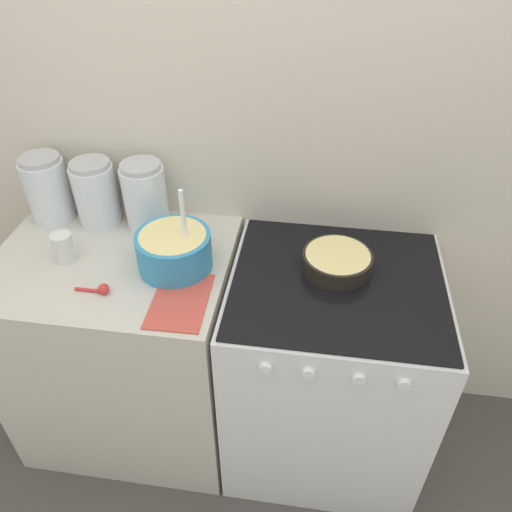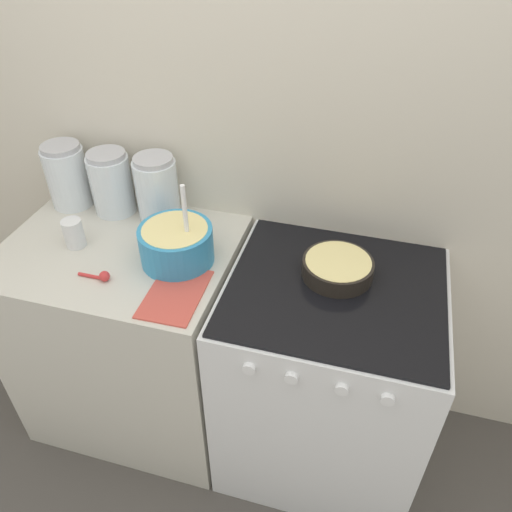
{
  "view_description": "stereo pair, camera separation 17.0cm",
  "coord_description": "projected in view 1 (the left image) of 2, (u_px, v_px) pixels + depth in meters",
  "views": [
    {
      "loc": [
        0.29,
        -0.96,
        2.03
      ],
      "look_at": [
        0.1,
        0.36,
        0.97
      ],
      "focal_mm": 35.0,
      "sensor_mm": 36.0,
      "label": 1
    },
    {
      "loc": [
        0.46,
        -0.93,
        2.03
      ],
      "look_at": [
        0.1,
        0.36,
        0.97
      ],
      "focal_mm": 35.0,
      "sensor_mm": 36.0,
      "label": 2
    }
  ],
  "objects": [
    {
      "name": "tin_can",
      "position": [
        64.0,
        247.0,
        1.73
      ],
      "size": [
        0.07,
        0.07,
        0.11
      ],
      "color": "silver",
      "rests_on": "countertop_cabinet"
    },
    {
      "name": "storage_jar_middle",
      "position": [
        97.0,
        197.0,
        1.9
      ],
      "size": [
        0.16,
        0.16,
        0.25
      ],
      "color": "silver",
      "rests_on": "countertop_cabinet"
    },
    {
      "name": "wall_back",
      "position": [
        242.0,
        151.0,
        1.83
      ],
      "size": [
        4.7,
        0.05,
        2.4
      ],
      "color": "beige",
      "rests_on": "ground_plane"
    },
    {
      "name": "storage_jar_left",
      "position": [
        49.0,
        192.0,
        1.92
      ],
      "size": [
        0.16,
        0.16,
        0.26
      ],
      "color": "silver",
      "rests_on": "countertop_cabinet"
    },
    {
      "name": "measuring_spoon",
      "position": [
        100.0,
        289.0,
        1.62
      ],
      "size": [
        0.12,
        0.04,
        0.04
      ],
      "color": "red",
      "rests_on": "countertop_cabinet"
    },
    {
      "name": "countertop_cabinet",
      "position": [
        130.0,
        346.0,
        2.06
      ],
      "size": [
        0.85,
        0.66,
        0.92
      ],
      "color": "beige",
      "rests_on": "ground_plane"
    },
    {
      "name": "baking_pan",
      "position": [
        337.0,
        261.0,
        1.71
      ],
      "size": [
        0.24,
        0.24,
        0.06
      ],
      "color": "black",
      "rests_on": "stove"
    },
    {
      "name": "stove",
      "position": [
        326.0,
        369.0,
        1.96
      ],
      "size": [
        0.74,
        0.68,
        0.92
      ],
      "color": "silver",
      "rests_on": "ground_plane"
    },
    {
      "name": "mixing_bowl",
      "position": [
        174.0,
        249.0,
        1.69
      ],
      "size": [
        0.26,
        0.26,
        0.31
      ],
      "color": "#338CBF",
      "rests_on": "countertop_cabinet"
    },
    {
      "name": "ground_plane",
      "position": [
        219.0,
        495.0,
        2.04
      ],
      "size": [
        12.0,
        12.0,
        0.0
      ],
      "primitive_type": "plane",
      "color": "#4C4742"
    },
    {
      "name": "recipe_page",
      "position": [
        180.0,
        300.0,
        1.6
      ],
      "size": [
        0.18,
        0.28,
        0.01
      ],
      "color": "#CC4C3F",
      "rests_on": "countertop_cabinet"
    },
    {
      "name": "storage_jar_right",
      "position": [
        146.0,
        200.0,
        1.87
      ],
      "size": [
        0.16,
        0.16,
        0.26
      ],
      "color": "silver",
      "rests_on": "countertop_cabinet"
    }
  ]
}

